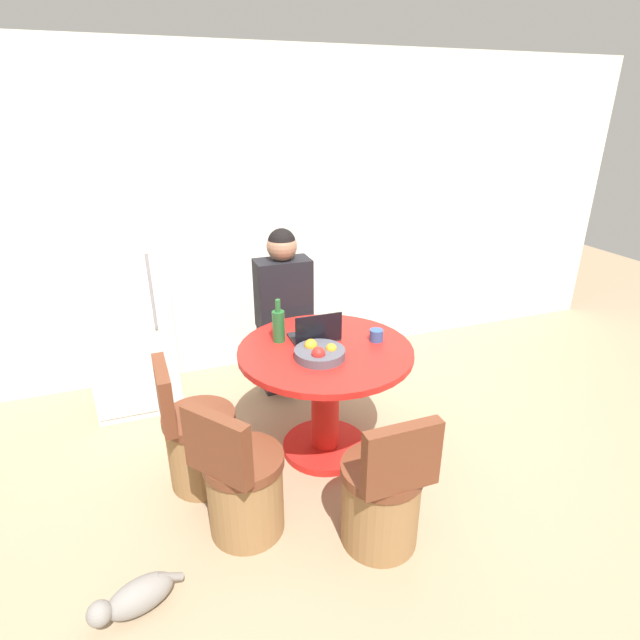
{
  "coord_description": "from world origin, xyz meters",
  "views": [
    {
      "loc": [
        -1.04,
        -2.42,
        2.15
      ],
      "look_at": [
        -0.06,
        0.28,
        0.92
      ],
      "focal_mm": 28.0,
      "sensor_mm": 36.0,
      "label": 1
    }
  ],
  "objects_px": {
    "person_seated": "(282,307)",
    "bottle": "(279,325)",
    "laptop": "(315,334)",
    "fruit_bowl": "(319,353)",
    "dining_table": "(325,383)",
    "refrigerator": "(125,293)",
    "chair_near_left_corner": "(243,488)",
    "cat": "(135,598)",
    "chair_left_side": "(198,442)",
    "chair_near_camera": "(382,498)"
  },
  "relations": [
    {
      "from": "person_seated",
      "to": "bottle",
      "type": "distance_m",
      "value": 0.61
    },
    {
      "from": "laptop",
      "to": "fruit_bowl",
      "type": "relative_size",
      "value": 1.0
    },
    {
      "from": "dining_table",
      "to": "person_seated",
      "type": "height_order",
      "value": "person_seated"
    },
    {
      "from": "refrigerator",
      "to": "bottle",
      "type": "bearing_deg",
      "value": -44.73
    },
    {
      "from": "bottle",
      "to": "chair_near_left_corner",
      "type": "bearing_deg",
      "value": -120.47
    },
    {
      "from": "refrigerator",
      "to": "person_seated",
      "type": "height_order",
      "value": "refrigerator"
    },
    {
      "from": "fruit_bowl",
      "to": "cat",
      "type": "xyz_separation_m",
      "value": [
        -1.15,
        -0.7,
        -0.72
      ]
    },
    {
      "from": "laptop",
      "to": "fruit_bowl",
      "type": "distance_m",
      "value": 0.25
    },
    {
      "from": "chair_near_left_corner",
      "to": "person_seated",
      "type": "bearing_deg",
      "value": -62.67
    },
    {
      "from": "bottle",
      "to": "person_seated",
      "type": "bearing_deg",
      "value": 72.14
    },
    {
      "from": "dining_table",
      "to": "chair_left_side",
      "type": "height_order",
      "value": "chair_left_side"
    },
    {
      "from": "bottle",
      "to": "laptop",
      "type": "bearing_deg",
      "value": -16.58
    },
    {
      "from": "refrigerator",
      "to": "chair_near_left_corner",
      "type": "xyz_separation_m",
      "value": [
        0.5,
        -1.6,
        -0.61
      ]
    },
    {
      "from": "chair_left_side",
      "to": "bottle",
      "type": "relative_size",
      "value": 2.94
    },
    {
      "from": "person_seated",
      "to": "fruit_bowl",
      "type": "distance_m",
      "value": 0.88
    },
    {
      "from": "chair_near_left_corner",
      "to": "cat",
      "type": "relative_size",
      "value": 1.94
    },
    {
      "from": "chair_near_left_corner",
      "to": "chair_near_camera",
      "type": "relative_size",
      "value": 1.0
    },
    {
      "from": "dining_table",
      "to": "chair_left_side",
      "type": "distance_m",
      "value": 0.86
    },
    {
      "from": "chair_left_side",
      "to": "fruit_bowl",
      "type": "distance_m",
      "value": 0.91
    },
    {
      "from": "refrigerator",
      "to": "chair_near_camera",
      "type": "height_order",
      "value": "refrigerator"
    },
    {
      "from": "refrigerator",
      "to": "bottle",
      "type": "height_order",
      "value": "refrigerator"
    },
    {
      "from": "chair_near_left_corner",
      "to": "bottle",
      "type": "bearing_deg",
      "value": -68.03
    },
    {
      "from": "fruit_bowl",
      "to": "bottle",
      "type": "height_order",
      "value": "bottle"
    },
    {
      "from": "cat",
      "to": "chair_near_camera",
      "type": "bearing_deg",
      "value": 161.34
    },
    {
      "from": "cat",
      "to": "dining_table",
      "type": "bearing_deg",
      "value": -164.56
    },
    {
      "from": "refrigerator",
      "to": "fruit_bowl",
      "type": "height_order",
      "value": "refrigerator"
    },
    {
      "from": "person_seated",
      "to": "laptop",
      "type": "bearing_deg",
      "value": 93.44
    },
    {
      "from": "bottle",
      "to": "fruit_bowl",
      "type": "bearing_deg",
      "value": -62.15
    },
    {
      "from": "refrigerator",
      "to": "laptop",
      "type": "xyz_separation_m",
      "value": [
        1.13,
        -0.97,
        -0.09
      ]
    },
    {
      "from": "chair_near_camera",
      "to": "chair_left_side",
      "type": "relative_size",
      "value": 1.0
    },
    {
      "from": "chair_near_camera",
      "to": "person_seated",
      "type": "relative_size",
      "value": 0.61
    },
    {
      "from": "chair_near_left_corner",
      "to": "cat",
      "type": "distance_m",
      "value": 0.69
    },
    {
      "from": "chair_near_camera",
      "to": "chair_left_side",
      "type": "xyz_separation_m",
      "value": [
        -0.84,
        0.8,
        0.0
      ]
    },
    {
      "from": "chair_near_camera",
      "to": "fruit_bowl",
      "type": "relative_size",
      "value": 2.73
    },
    {
      "from": "dining_table",
      "to": "chair_near_camera",
      "type": "height_order",
      "value": "chair_near_camera"
    },
    {
      "from": "person_seated",
      "to": "fruit_bowl",
      "type": "xyz_separation_m",
      "value": [
        -0.02,
        -0.88,
        0.04
      ]
    },
    {
      "from": "refrigerator",
      "to": "fruit_bowl",
      "type": "distance_m",
      "value": 1.62
    },
    {
      "from": "chair_near_left_corner",
      "to": "chair_near_camera",
      "type": "distance_m",
      "value": 0.74
    },
    {
      "from": "chair_left_side",
      "to": "laptop",
      "type": "relative_size",
      "value": 2.72
    },
    {
      "from": "dining_table",
      "to": "chair_near_left_corner",
      "type": "height_order",
      "value": "chair_near_left_corner"
    },
    {
      "from": "person_seated",
      "to": "chair_left_side",
      "type": "bearing_deg",
      "value": 46.11
    },
    {
      "from": "laptop",
      "to": "chair_near_left_corner",
      "type": "bearing_deg",
      "value": 44.99
    },
    {
      "from": "chair_left_side",
      "to": "person_seated",
      "type": "height_order",
      "value": "person_seated"
    },
    {
      "from": "refrigerator",
      "to": "chair_near_camera",
      "type": "distance_m",
      "value": 2.33
    },
    {
      "from": "refrigerator",
      "to": "chair_near_left_corner",
      "type": "distance_m",
      "value": 1.79
    },
    {
      "from": "chair_near_camera",
      "to": "cat",
      "type": "distance_m",
      "value": 1.26
    },
    {
      "from": "refrigerator",
      "to": "person_seated",
      "type": "relative_size",
      "value": 1.32
    },
    {
      "from": "person_seated",
      "to": "chair_near_left_corner",
      "type": "bearing_deg",
      "value": 64.88
    },
    {
      "from": "chair_near_left_corner",
      "to": "laptop",
      "type": "distance_m",
      "value": 1.04
    },
    {
      "from": "laptop",
      "to": "dining_table",
      "type": "bearing_deg",
      "value": 98.98
    }
  ]
}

